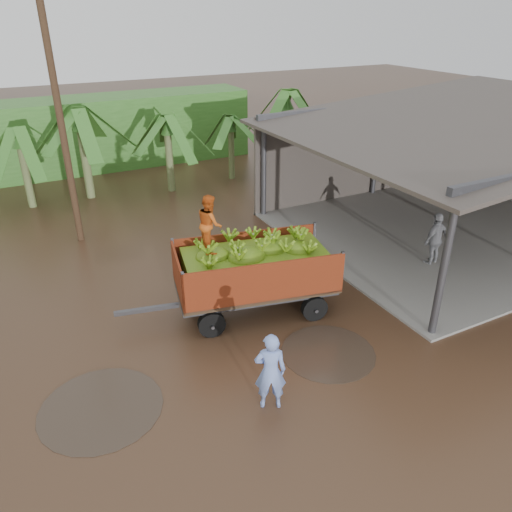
{
  "coord_description": "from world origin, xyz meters",
  "views": [
    {
      "loc": [
        -3.84,
        -11.2,
        7.78
      ],
      "look_at": [
        1.99,
        0.0,
        1.43
      ],
      "focal_mm": 35.0,
      "sensor_mm": 36.0,
      "label": 1
    }
  ],
  "objects": [
    {
      "name": "ground",
      "position": [
        0.0,
        0.0,
        0.0
      ],
      "size": [
        100.0,
        100.0,
        0.0
      ],
      "primitive_type": "plane",
      "color": "black",
      "rests_on": "ground"
    },
    {
      "name": "packing_shed",
      "position": [
        11.77,
        1.77,
        2.5
      ],
      "size": [
        12.78,
        10.8,
        4.76
      ],
      "color": "gray",
      "rests_on": "ground"
    },
    {
      "name": "hedge_north",
      "position": [
        -2.0,
        16.0,
        1.8
      ],
      "size": [
        22.0,
        3.0,
        3.6
      ],
      "primitive_type": "cube",
      "color": "#2D661E",
      "rests_on": "ground"
    },
    {
      "name": "banana_trailer",
      "position": [
        1.68,
        -0.49,
        1.32
      ],
      "size": [
        6.11,
        2.94,
        3.54
      ],
      "rotation": [
        0.0,
        0.0,
        -0.21
      ],
      "color": "#A53417",
      "rests_on": "ground"
    },
    {
      "name": "man_blue",
      "position": [
        0.23,
        -4.03,
        0.93
      ],
      "size": [
        0.8,
        0.69,
        1.86
      ],
      "primitive_type": "imported",
      "rotation": [
        0.0,
        0.0,
        2.71
      ],
      "color": "#7D98E4",
      "rests_on": "ground"
    },
    {
      "name": "man_grey",
      "position": [
        8.24,
        -0.75,
        0.93
      ],
      "size": [
        1.15,
        0.63,
        1.86
      ],
      "primitive_type": "imported",
      "rotation": [
        0.0,
        0.0,
        3.31
      ],
      "color": "gray",
      "rests_on": "ground"
    },
    {
      "name": "utility_pole",
      "position": [
        -1.84,
        6.74,
        4.42
      ],
      "size": [
        1.2,
        0.24,
        8.72
      ],
      "color": "#47301E",
      "rests_on": "ground"
    }
  ]
}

